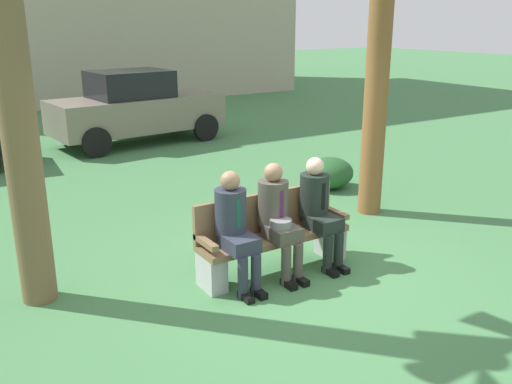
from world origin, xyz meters
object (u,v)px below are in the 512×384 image
object	(u,v)px
seated_man_left	(235,224)
seated_man_right	(319,206)
seated_man_middle	(278,215)
parked_car_far	(136,107)
shrub_near_bench	(329,173)
park_bench	(272,236)

from	to	relation	value
seated_man_left	seated_man_right	size ratio (longest dim) A/B	1.00
seated_man_left	seated_man_middle	xyz separation A→B (m)	(0.54, -0.00, 0.00)
seated_man_right	parked_car_far	xyz separation A→B (m)	(0.65, 7.56, 0.13)
seated_man_middle	seated_man_right	bearing A→B (deg)	0.45
seated_man_right	seated_man_left	bearing A→B (deg)	179.99
seated_man_right	parked_car_far	bearing A→B (deg)	85.12
seated_man_left	parked_car_far	bearing A→B (deg)	76.83
seated_man_right	shrub_near_bench	distance (m)	3.15
park_bench	shrub_near_bench	distance (m)	3.44
park_bench	parked_car_far	distance (m)	7.55
park_bench	seated_man_left	size ratio (longest dim) A/B	1.44
seated_man_left	seated_man_right	distance (m)	1.12
seated_man_middle	parked_car_far	world-z (taller)	parked_car_far
park_bench	seated_man_left	bearing A→B (deg)	-167.19
seated_man_right	parked_car_far	size ratio (longest dim) A/B	0.31
park_bench	seated_man_right	bearing A→B (deg)	-12.81
seated_man_left	shrub_near_bench	bearing A→B (deg)	35.73
seated_man_middle	shrub_near_bench	distance (m)	3.56
seated_man_middle	shrub_near_bench	xyz separation A→B (m)	(2.67, 2.32, -0.45)
park_bench	seated_man_middle	xyz separation A→B (m)	(-0.02, -0.13, 0.30)
park_bench	seated_man_middle	bearing A→B (deg)	-97.94
park_bench	seated_man_middle	world-z (taller)	seated_man_middle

